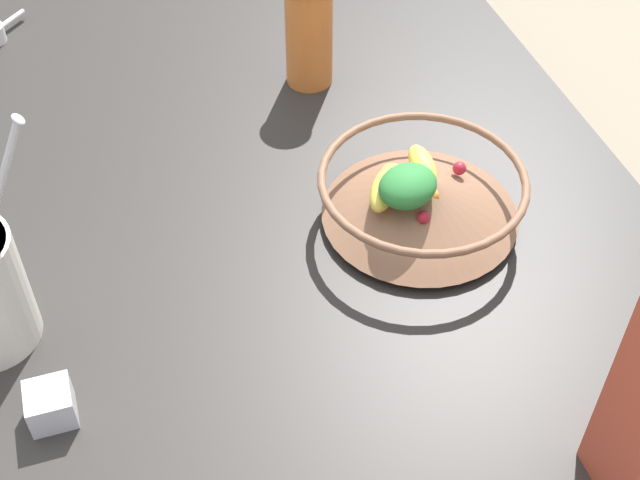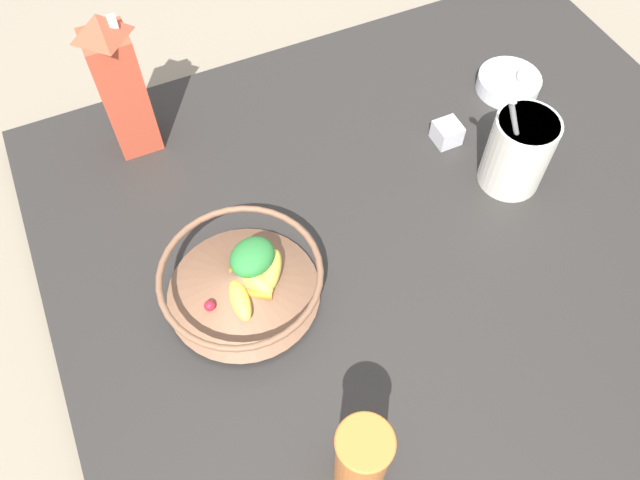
% 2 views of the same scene
% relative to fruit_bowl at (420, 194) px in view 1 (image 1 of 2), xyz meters
% --- Properties ---
extents(ground_plane, '(6.00, 6.00, 0.00)m').
position_rel_fruit_bowl_xyz_m(ground_plane, '(-0.09, -0.31, -0.08)').
color(ground_plane, gray).
extents(countertop, '(1.19, 1.19, 0.04)m').
position_rel_fruit_bowl_xyz_m(countertop, '(-0.09, -0.31, -0.06)').
color(countertop, '#2D2B28').
rests_on(countertop, ground_plane).
extents(fruit_bowl, '(0.24, 0.24, 0.09)m').
position_rel_fruit_bowl_xyz_m(fruit_bowl, '(0.00, 0.00, 0.00)').
color(fruit_bowl, brown).
rests_on(fruit_bowl, countertop).
extents(drinking_cup, '(0.07, 0.07, 0.15)m').
position_rel_fruit_bowl_xyz_m(drinking_cup, '(-0.31, -0.04, 0.04)').
color(drinking_cup, orange).
rests_on(drinking_cup, countertop).
extents(spice_jar, '(0.04, 0.04, 0.04)m').
position_rel_fruit_bowl_xyz_m(spice_jar, '(0.15, -0.44, -0.02)').
color(spice_jar, silver).
rests_on(spice_jar, countertop).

